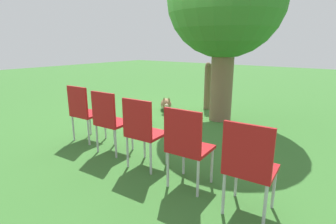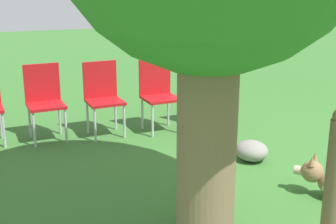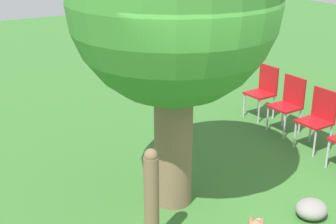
# 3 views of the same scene
# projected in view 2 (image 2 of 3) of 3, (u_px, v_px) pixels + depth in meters

# --- Properties ---
(ground_plane) EXTENTS (30.00, 30.00, 0.00)m
(ground_plane) POSITION_uv_depth(u_px,v_px,m) (271.00, 199.00, 4.32)
(ground_plane) COLOR #38702D
(fence_post) EXTENTS (0.16, 0.16, 1.16)m
(fence_post) POSITION_uv_depth(u_px,v_px,m) (336.00, 186.00, 3.24)
(fence_post) COLOR brown
(fence_post) RESTS_ON ground_plane
(red_chair_0) EXTENTS (0.44, 0.46, 0.94)m
(red_chair_0) POSITION_uv_depth(u_px,v_px,m) (210.00, 87.00, 6.32)
(red_chair_0) COLOR #B21419
(red_chair_0) RESTS_ON ground_plane
(red_chair_1) EXTENTS (0.44, 0.46, 0.94)m
(red_chair_1) POSITION_uv_depth(u_px,v_px,m) (158.00, 90.00, 6.15)
(red_chair_1) COLOR #B21419
(red_chair_1) RESTS_ON ground_plane
(red_chair_2) EXTENTS (0.44, 0.46, 0.94)m
(red_chair_2) POSITION_uv_depth(u_px,v_px,m) (103.00, 94.00, 5.98)
(red_chair_2) COLOR #B21419
(red_chair_2) RESTS_ON ground_plane
(red_chair_3) EXTENTS (0.44, 0.46, 0.94)m
(red_chair_3) POSITION_uv_depth(u_px,v_px,m) (44.00, 97.00, 5.81)
(red_chair_3) COLOR #B21419
(red_chair_3) RESTS_ON ground_plane
(garden_rock) EXTENTS (0.39, 0.36, 0.22)m
(garden_rock) POSITION_uv_depth(u_px,v_px,m) (252.00, 151.00, 5.22)
(garden_rock) COLOR gray
(garden_rock) RESTS_ON ground_plane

